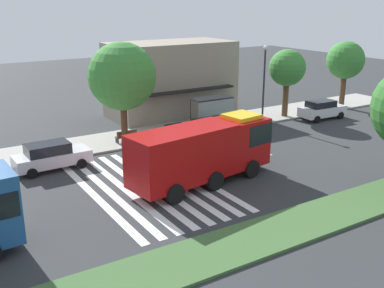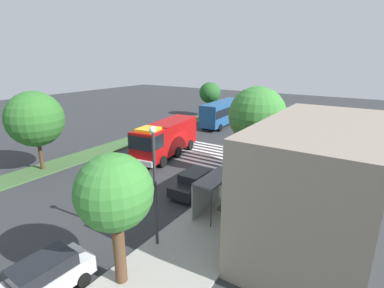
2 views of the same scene
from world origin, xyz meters
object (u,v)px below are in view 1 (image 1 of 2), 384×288
bench_near_shelter (172,128)px  bus_stop_shelter (214,107)px  fire_truck (206,149)px  parked_car_east (322,109)px  bench_west_of_shelter (126,136)px  sidewalk_tree_west (287,69)px  sidewalk_tree_far_west (122,77)px  parked_car_west (51,156)px  parked_car_mid (213,128)px  street_lamp (264,78)px  sidewalk_tree_center (346,61)px

bench_near_shelter → bus_stop_shelter: bearing=-0.4°
fire_truck → parked_car_east: (17.18, 6.97, -1.15)m
bench_west_of_shelter → sidewalk_tree_west: (15.62, -0.29, 3.88)m
bus_stop_shelter → sidewalk_tree_far_west: (-8.20, -0.26, 3.23)m
fire_truck → parked_car_west: bearing=127.9°
bench_west_of_shelter → sidewalk_tree_west: sidewalk_tree_west is taller
parked_car_mid → street_lamp: 7.44m
sidewalk_tree_center → bench_near_shelter: bearing=179.1°
fire_truck → sidewalk_tree_center: size_ratio=1.51×
parked_car_west → sidewalk_tree_center: size_ratio=0.75×
fire_truck → sidewalk_tree_center: (22.35, 9.17, 2.61)m
bus_stop_shelter → bench_west_of_shelter: size_ratio=2.19×
bench_west_of_shelter → sidewalk_tree_center: (23.22, -0.29, 4.06)m
parked_car_east → street_lamp: (-5.42, 1.80, 3.09)m
fire_truck → street_lamp: size_ratio=1.47×
parked_car_west → sidewalk_tree_far_west: (6.05, 2.20, 4.22)m
parked_car_west → bench_near_shelter: size_ratio=2.99×
parked_car_mid → bench_near_shelter: size_ratio=2.83×
fire_truck → sidewalk_tree_center: sidewalk_tree_center is taller
bench_west_of_shelter → street_lamp: 13.10m
parked_car_west → bus_stop_shelter: bus_stop_shelter is taller
parked_car_west → bench_near_shelter: (10.25, 2.50, -0.31)m
street_lamp → sidewalk_tree_far_west: (-12.88, 0.40, 1.15)m
parked_car_east → parked_car_mid: bearing=-178.1°
bus_stop_shelter → sidewalk_tree_far_west: 8.81m
parked_car_west → sidewalk_tree_west: 22.31m
parked_car_mid → bus_stop_shelter: 3.24m
street_lamp → sidewalk_tree_center: size_ratio=1.02×
parked_car_east → sidewalk_tree_west: 4.86m
bus_stop_shelter → sidewalk_tree_far_west: bearing=-178.1°
bench_near_shelter → sidewalk_tree_west: (11.66, -0.29, 3.88)m
fire_truck → street_lamp: bearing=28.8°
bench_near_shelter → sidewalk_tree_far_west: 6.18m
parked_car_mid → parked_car_east: (11.93, 0.00, 0.02)m
fire_truck → sidewalk_tree_west: 17.53m
fire_truck → parked_car_west: size_ratio=2.01×
fire_truck → parked_car_west: fire_truck is taller
fire_truck → parked_car_east: size_ratio=2.16×
bench_west_of_shelter → sidewalk_tree_west: size_ratio=0.27×
parked_car_west → bus_stop_shelter: 14.49m
bus_stop_shelter → street_lamp: 5.16m
bench_west_of_shelter → sidewalk_tree_far_west: bearing=-129.2°
parked_car_mid → sidewalk_tree_far_west: size_ratio=0.61×
parked_car_mid → sidewalk_tree_west: sidewalk_tree_west is taller
fire_truck → parked_car_mid: bearing=45.1°
parked_car_east → bench_near_shelter: size_ratio=2.78×
fire_truck → sidewalk_tree_center: bearing=14.4°
street_lamp → parked_car_mid: bearing=-164.5°
street_lamp → sidewalk_tree_west: bearing=7.6°
bench_west_of_shelter → sidewalk_tree_far_west: sidewalk_tree_far_west is taller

